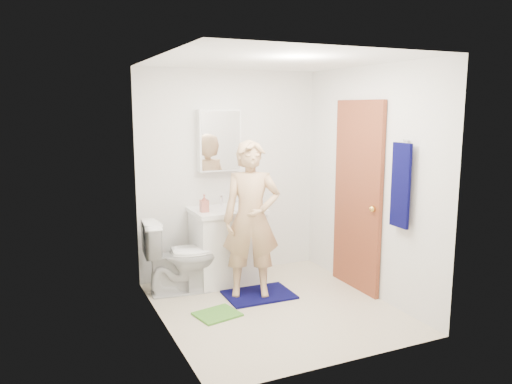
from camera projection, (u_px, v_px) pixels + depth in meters
floor at (275, 308)px, 4.98m from camera, size 2.20×2.40×0.02m
ceiling at (276, 59)px, 4.57m from camera, size 2.20×2.40×0.02m
wall_back at (230, 174)px, 5.87m from camera, size 2.20×0.02×2.40m
wall_front at (348, 213)px, 3.69m from camera, size 2.20×0.02×2.40m
wall_left at (161, 198)px, 4.33m from camera, size 0.02×2.40×2.40m
wall_right at (370, 182)px, 5.23m from camera, size 0.02×2.40×2.40m
vanity_cabinet at (227, 247)px, 5.68m from camera, size 0.75×0.55×0.80m
countertop at (227, 211)px, 5.60m from camera, size 0.79×0.59×0.05m
sink_basin at (227, 209)px, 5.60m from camera, size 0.40×0.40×0.03m
faucet at (221, 201)px, 5.75m from camera, size 0.03×0.03×0.12m
medicine_cabinet at (219, 140)px, 5.67m from camera, size 0.50×0.12×0.70m
mirror_panel at (221, 141)px, 5.62m from camera, size 0.46×0.01×0.66m
door at (357, 196)px, 5.37m from camera, size 0.05×0.80×2.05m
door_knob at (373, 209)px, 5.08m from camera, size 0.07×0.07×0.07m
towel at (401, 185)px, 4.68m from camera, size 0.03×0.24×0.80m
towel_hook at (406, 140)px, 4.62m from camera, size 0.06×0.02×0.02m
toilet at (181, 256)px, 5.33m from camera, size 0.83×0.53×0.80m
bath_mat at (259, 295)px, 5.29m from camera, size 0.72×0.52×0.02m
green_rug at (217, 314)px, 4.79m from camera, size 0.45×0.41×0.02m
soap_dispenser at (204, 203)px, 5.41m from camera, size 0.09×0.09×0.19m
toothbrush_cup at (248, 201)px, 5.80m from camera, size 0.16×0.16×0.10m
man at (251, 219)px, 5.14m from camera, size 0.69×0.58×1.62m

